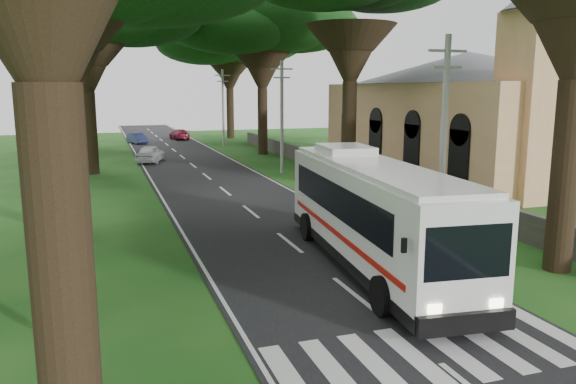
% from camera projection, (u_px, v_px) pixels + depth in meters
% --- Properties ---
extents(ground, '(140.00, 140.00, 0.00)m').
position_uv_depth(ground, '(387.00, 321.00, 14.74)').
color(ground, '#164915').
rests_on(ground, ground).
extents(road, '(8.00, 120.00, 0.04)m').
position_uv_depth(road, '(209.00, 179.00, 38.05)').
color(road, black).
rests_on(road, ground).
extents(crosswalk, '(8.00, 3.00, 0.01)m').
position_uv_depth(crosswalk, '(429.00, 355.00, 12.87)').
color(crosswalk, silver).
rests_on(crosswalk, ground).
extents(property_wall, '(0.35, 50.00, 1.20)m').
position_uv_depth(property_wall, '(337.00, 166.00, 39.82)').
color(property_wall, '#383533').
rests_on(property_wall, ground).
extents(church, '(14.00, 24.00, 11.60)m').
position_uv_depth(church, '(468.00, 105.00, 39.52)').
color(church, tan).
rests_on(church, ground).
extents(pole_near, '(1.60, 0.24, 8.00)m').
position_uv_depth(pole_near, '(443.00, 138.00, 21.29)').
color(pole_near, gray).
rests_on(pole_near, ground).
extents(pole_mid, '(1.60, 0.24, 8.00)m').
position_uv_depth(pole_mid, '(282.00, 115.00, 39.95)').
color(pole_mid, gray).
rests_on(pole_mid, ground).
extents(pole_far, '(1.60, 0.24, 8.00)m').
position_uv_depth(pole_far, '(223.00, 107.00, 58.60)').
color(pole_far, gray).
rests_on(pole_far, ground).
extents(tree_l_midb, '(14.24, 14.24, 14.85)m').
position_uv_depth(tree_l_midb, '(83.00, 4.00, 38.26)').
color(tree_l_midb, black).
rests_on(tree_l_midb, ground).
extents(tree_l_far, '(13.47, 13.47, 15.74)m').
position_uv_depth(tree_l_far, '(76.00, 19.00, 54.55)').
color(tree_l_far, black).
rests_on(tree_l_far, ground).
extents(tree_r_midb, '(16.21, 16.21, 15.91)m').
position_uv_depth(tree_r_midb, '(262.00, 17.00, 50.28)').
color(tree_r_midb, black).
rests_on(tree_r_midb, ground).
extents(tree_r_far, '(16.28, 16.28, 15.75)m').
position_uv_depth(tree_r_far, '(229.00, 37.00, 67.41)').
color(tree_r_far, black).
rests_on(tree_r_far, ground).
extents(coach_bus, '(3.76, 12.33, 3.58)m').
position_uv_depth(coach_bus, '(372.00, 212.00, 18.96)').
color(coach_bus, silver).
rests_on(coach_bus, ground).
extents(distant_car_a, '(2.97, 4.55, 1.44)m').
position_uv_depth(distant_car_a, '(151.00, 154.00, 46.29)').
color(distant_car_a, '#B8B9BE').
rests_on(distant_car_a, road).
extents(distant_car_b, '(2.31, 3.84, 1.19)m').
position_uv_depth(distant_car_b, '(137.00, 138.00, 62.31)').
color(distant_car_b, navy).
rests_on(distant_car_b, road).
extents(distant_car_c, '(2.16, 4.44, 1.24)m').
position_uv_depth(distant_car_c, '(180.00, 134.00, 67.35)').
color(distant_car_c, maroon).
rests_on(distant_car_c, road).
extents(pedestrian, '(0.42, 0.59, 1.50)m').
position_uv_depth(pedestrian, '(42.00, 304.00, 13.97)').
color(pedestrian, black).
rests_on(pedestrian, ground).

